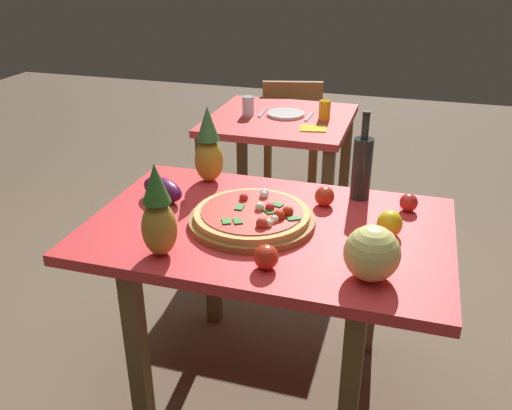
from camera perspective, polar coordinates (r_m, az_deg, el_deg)
The scene contains 21 objects.
ground_plane at distance 2.42m, azimuth 1.12°, elevation -18.32°, with size 10.00×10.00×0.00m, color brown.
display_table at distance 2.01m, azimuth 1.28°, elevation -4.43°, with size 1.28×0.83×0.76m.
background_table at distance 3.27m, azimuth 2.49°, elevation 6.98°, with size 0.81×0.80×0.76m.
dining_chair at distance 3.92m, azimuth 3.69°, elevation 7.77°, with size 0.48×0.48×0.85m.
pizza_board at distance 1.97m, azimuth -0.42°, elevation -1.59°, with size 0.46×0.46×0.03m, color olive.
pizza at distance 1.95m, azimuth -0.25°, elevation -0.90°, with size 0.41×0.41×0.06m.
wine_bottle at distance 2.16m, azimuth 10.94°, elevation 3.95°, with size 0.08×0.08×0.35m.
pineapple_left at distance 1.75m, azimuth -10.12°, elevation -1.03°, with size 0.11×0.11×0.31m.
pineapple_right at distance 2.29m, azimuth -4.95°, elevation 5.87°, with size 0.12×0.12×0.32m.
melon at distance 1.66m, azimuth 11.94°, elevation -4.93°, with size 0.17×0.17×0.17m, color #D9D571.
bell_pepper at distance 1.93m, azimuth 13.70°, elevation -1.91°, with size 0.09×0.09×0.10m, color yellow.
eggplant at distance 2.17m, azimuth -9.68°, elevation 1.62°, with size 0.20×0.09×0.09m, color #511143.
tomato_beside_pepper at distance 2.13m, azimuth 15.56°, elevation 0.25°, with size 0.07×0.07×0.07m, color red.
tomato_at_corner at distance 2.11m, azimuth 7.13°, elevation 0.91°, with size 0.08×0.08×0.08m, color red.
tomato_near_board at distance 1.69m, azimuth 1.06°, elevation -5.42°, with size 0.08×0.08×0.08m, color red.
drinking_glass_juice at distance 3.18m, azimuth 7.13°, elevation 9.75°, with size 0.07×0.07×0.11m, color #F3A918.
drinking_glass_water at distance 3.24m, azimuth -0.82°, elevation 10.25°, with size 0.07×0.07×0.11m, color silver.
dinner_plate at distance 3.26m, azimuth 3.11°, elevation 9.42°, with size 0.22×0.22×0.02m, color white.
fork_utensil at distance 3.29m, azimuth 0.71°, elevation 9.56°, with size 0.02×0.18×0.01m, color silver.
knife_utensil at distance 3.23m, azimuth 5.55°, elevation 9.12°, with size 0.02×0.18×0.01m, color silver.
napkin_folded at distance 3.02m, azimuth 5.95°, elevation 7.92°, with size 0.14×0.12×0.01m, color yellow.
Camera 1 is at (0.46, -1.68, 1.67)m, focal length 38.53 mm.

